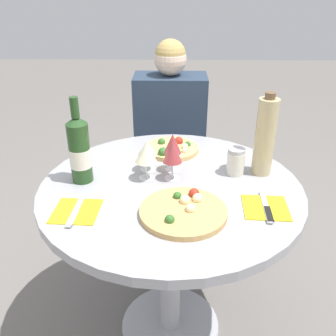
{
  "coord_description": "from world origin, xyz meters",
  "views": [
    {
      "loc": [
        0.01,
        -1.21,
        1.48
      ],
      "look_at": [
        -0.01,
        -0.06,
        0.87
      ],
      "focal_mm": 40.0,
      "sensor_mm": 36.0,
      "label": 1
    }
  ],
  "objects_px": {
    "chair_behind_diner": "(170,159)",
    "tall_carafe": "(265,137)",
    "wine_bottle": "(80,150)",
    "pizza_large": "(184,211)",
    "seated_diner": "(170,161)",
    "dining_table": "(171,216)"
  },
  "relations": [
    {
      "from": "chair_behind_diner",
      "to": "pizza_large",
      "type": "bearing_deg",
      "value": 93.21
    },
    {
      "from": "pizza_large",
      "to": "wine_bottle",
      "type": "xyz_separation_m",
      "value": [
        -0.38,
        0.22,
        0.11
      ]
    },
    {
      "from": "chair_behind_diner",
      "to": "seated_diner",
      "type": "xyz_separation_m",
      "value": [
        -0.0,
        -0.15,
        0.06
      ]
    },
    {
      "from": "wine_bottle",
      "to": "seated_diner",
      "type": "bearing_deg",
      "value": 64.45
    },
    {
      "from": "seated_diner",
      "to": "wine_bottle",
      "type": "distance_m",
      "value": 0.84
    },
    {
      "from": "seated_diner",
      "to": "pizza_large",
      "type": "height_order",
      "value": "seated_diner"
    },
    {
      "from": "dining_table",
      "to": "chair_behind_diner",
      "type": "distance_m",
      "value": 0.87
    },
    {
      "from": "chair_behind_diner",
      "to": "wine_bottle",
      "type": "height_order",
      "value": "wine_bottle"
    },
    {
      "from": "dining_table",
      "to": "tall_carafe",
      "type": "distance_m",
      "value": 0.47
    },
    {
      "from": "seated_diner",
      "to": "tall_carafe",
      "type": "relative_size",
      "value": 3.61
    },
    {
      "from": "seated_diner",
      "to": "pizza_large",
      "type": "xyz_separation_m",
      "value": [
        0.06,
        -0.89,
        0.27
      ]
    },
    {
      "from": "pizza_large",
      "to": "tall_carafe",
      "type": "height_order",
      "value": "tall_carafe"
    },
    {
      "from": "dining_table",
      "to": "seated_diner",
      "type": "bearing_deg",
      "value": 91.08
    },
    {
      "from": "wine_bottle",
      "to": "chair_behind_diner",
      "type": "bearing_deg",
      "value": 68.62
    },
    {
      "from": "pizza_large",
      "to": "tall_carafe",
      "type": "relative_size",
      "value": 0.89
    },
    {
      "from": "seated_diner",
      "to": "pizza_large",
      "type": "relative_size",
      "value": 4.06
    },
    {
      "from": "dining_table",
      "to": "wine_bottle",
      "type": "distance_m",
      "value": 0.43
    },
    {
      "from": "dining_table",
      "to": "seated_diner",
      "type": "height_order",
      "value": "seated_diner"
    },
    {
      "from": "chair_behind_diner",
      "to": "tall_carafe",
      "type": "relative_size",
      "value": 2.83
    },
    {
      "from": "chair_behind_diner",
      "to": "tall_carafe",
      "type": "bearing_deg",
      "value": 116.16
    },
    {
      "from": "pizza_large",
      "to": "chair_behind_diner",
      "type": "bearing_deg",
      "value": 93.21
    },
    {
      "from": "pizza_large",
      "to": "wine_bottle",
      "type": "height_order",
      "value": "wine_bottle"
    }
  ]
}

